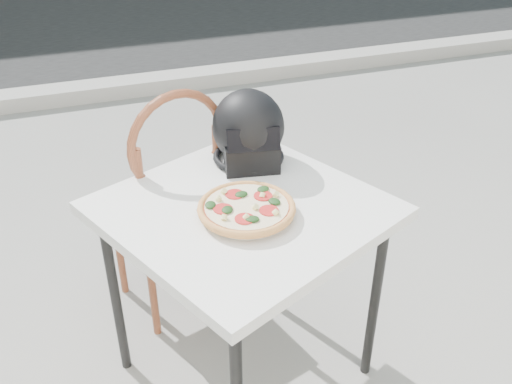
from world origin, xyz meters
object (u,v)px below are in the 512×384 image
object	(u,v)px
cafe_chair_main	(171,194)
helmet	(249,131)
pizza	(247,208)
cafe_table_main	(243,222)
plate	(247,213)

from	to	relation	value
cafe_chair_main	helmet	bearing A→B (deg)	134.31
pizza	helmet	xyz separation A→B (m)	(0.13, 0.35, 0.09)
helmet	cafe_chair_main	world-z (taller)	cafe_chair_main
pizza	cafe_chair_main	size ratio (longest dim) A/B	0.37
cafe_table_main	pizza	world-z (taller)	pizza
cafe_chair_main	pizza	bearing A→B (deg)	90.65
pizza	helmet	distance (m)	0.38
cafe_table_main	plate	world-z (taller)	plate
cafe_table_main	cafe_chair_main	world-z (taller)	cafe_chair_main
pizza	cafe_table_main	bearing A→B (deg)	82.26
plate	pizza	size ratio (longest dim) A/B	0.76
cafe_table_main	helmet	size ratio (longest dim) A/B	3.37
plate	helmet	xyz separation A→B (m)	(0.13, 0.35, 0.11)
cafe_table_main	pizza	size ratio (longest dim) A/B	2.74
pizza	helmet	bearing A→B (deg)	69.93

